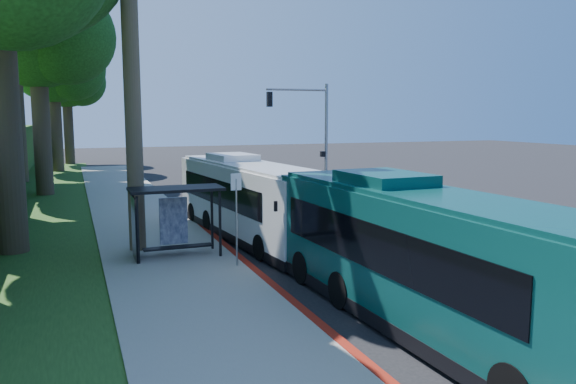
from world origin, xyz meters
name	(u,v)px	position (x,y,z in m)	size (l,w,h in m)	color
ground	(323,229)	(0.00, 0.00, 0.00)	(140.00, 140.00, 0.00)	black
sidewalk	(157,240)	(-7.30, 0.00, 0.06)	(4.50, 70.00, 0.12)	gray
red_curb	(240,259)	(-5.00, -4.00, 0.07)	(0.25, 30.00, 0.13)	maroon
grass_verge	(12,228)	(-13.00, 5.00, 0.03)	(8.00, 70.00, 0.06)	#234719
bus_shelter	(168,208)	(-7.26, -2.86, 1.81)	(3.20, 1.51, 2.55)	black
stop_sign_pole	(236,207)	(-5.40, -5.00, 2.08)	(0.35, 0.06, 3.17)	gray
traffic_signal_pole	(312,125)	(3.78, 10.00, 4.42)	(4.10, 0.30, 7.00)	gray
tree_2	(37,25)	(-11.89, 15.98, 10.48)	(8.82, 8.40, 15.12)	#382B1E
tree_3	(12,19)	(-13.88, 23.98, 11.98)	(10.08, 9.60, 17.28)	#382B1E
tree_4	(54,62)	(-11.40, 31.98, 9.73)	(8.40, 8.00, 14.14)	#382B1E
tree_5	(67,76)	(-10.41, 39.99, 8.96)	(7.35, 7.00, 12.86)	#382B1E
white_bus	(248,198)	(-3.60, -0.49, 1.64)	(3.52, 11.48, 3.37)	silver
teal_bus	(427,257)	(-2.67, -11.66, 1.74)	(3.03, 12.04, 3.56)	#0A3B38
pickup	(286,192)	(0.71, 6.46, 0.79)	(2.62, 5.69, 1.58)	white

